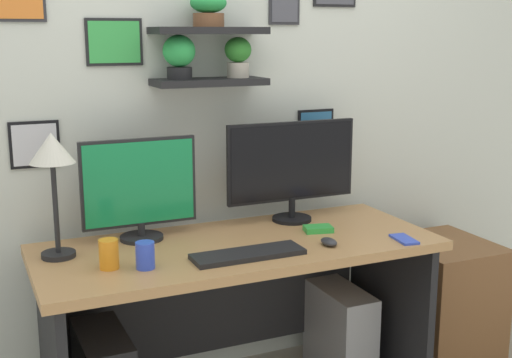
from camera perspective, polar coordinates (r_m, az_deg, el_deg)
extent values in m
cube|color=silver|center=(3.06, -4.74, 7.70)|extent=(4.40, 0.04, 2.70)
cube|color=black|center=(2.95, -3.96, 8.20)|extent=(0.49, 0.20, 0.03)
cube|color=black|center=(2.94, -4.03, 12.44)|extent=(0.49, 0.20, 0.03)
cylinder|color=brown|center=(2.94, -4.04, 13.28)|extent=(0.13, 0.13, 0.06)
ellipsoid|color=green|center=(2.94, -4.06, 14.66)|extent=(0.16, 0.16, 0.08)
cylinder|color=black|center=(2.90, -6.50, 8.89)|extent=(0.11, 0.11, 0.05)
ellipsoid|color=green|center=(2.90, -6.54, 10.73)|extent=(0.14, 0.14, 0.13)
cylinder|color=#B2A899|center=(2.99, -1.53, 9.21)|extent=(0.10, 0.10, 0.07)
ellipsoid|color=#2D7F2B|center=(2.99, -1.54, 10.90)|extent=(0.12, 0.12, 0.11)
cube|color=black|center=(2.91, -18.24, 2.80)|extent=(0.20, 0.02, 0.19)
cube|color=silver|center=(2.90, -18.22, 2.77)|extent=(0.18, 0.00, 0.17)
cube|color=black|center=(3.30, 5.03, 4.37)|extent=(0.19, 0.02, 0.18)
cube|color=teal|center=(3.29, 5.11, 4.35)|extent=(0.17, 0.00, 0.15)
cube|color=#2D2D33|center=(2.87, -19.37, 14.03)|extent=(0.19, 0.02, 0.16)
cube|color=orange|center=(2.86, -19.35, 14.04)|extent=(0.17, 0.00, 0.13)
cube|color=#2D2D33|center=(3.19, 2.38, 14.78)|extent=(0.15, 0.02, 0.21)
cube|color=#4C4C56|center=(3.18, 2.46, 14.78)|extent=(0.13, 0.00, 0.18)
cube|color=black|center=(2.92, -11.94, 11.28)|extent=(0.24, 0.02, 0.20)
cube|color=green|center=(2.92, -11.90, 11.28)|extent=(0.21, 0.00, 0.17)
cube|color=tan|center=(2.78, -1.47, -5.82)|extent=(1.64, 0.68, 0.04)
cube|color=black|center=(3.26, 11.22, -10.27)|extent=(0.04, 0.62, 0.71)
cube|color=black|center=(3.16, -3.56, -10.11)|extent=(1.44, 0.02, 0.50)
cylinder|color=black|center=(2.86, -9.66, -4.90)|extent=(0.18, 0.18, 0.02)
cylinder|color=black|center=(2.85, -9.69, -4.21)|extent=(0.03, 0.03, 0.06)
cube|color=black|center=(2.81, -9.88, -0.28)|extent=(0.48, 0.02, 0.36)
cube|color=#198C4C|center=(2.79, -9.82, -0.33)|extent=(0.46, 0.00, 0.34)
cylinder|color=black|center=(3.09, 3.05, -3.38)|extent=(0.18, 0.18, 0.02)
cylinder|color=black|center=(3.08, 3.06, -2.42)|extent=(0.03, 0.03, 0.09)
cube|color=black|center=(3.04, 3.02, 1.52)|extent=(0.62, 0.02, 0.36)
cube|color=black|center=(3.03, 3.13, 1.48)|extent=(0.60, 0.00, 0.34)
cube|color=black|center=(2.60, -0.68, -6.38)|extent=(0.44, 0.14, 0.02)
ellipsoid|color=#2D2D33|center=(2.75, 6.20, -5.31)|extent=(0.06, 0.09, 0.03)
cylinder|color=black|center=(2.71, -16.38, -6.16)|extent=(0.13, 0.13, 0.02)
cylinder|color=black|center=(2.66, -16.62, -2.39)|extent=(0.02, 0.02, 0.35)
cone|color=silver|center=(2.61, -16.93, 2.53)|extent=(0.17, 0.17, 0.11)
cube|color=blue|center=(2.87, 12.44, -5.00)|extent=(0.09, 0.15, 0.01)
cylinder|color=blue|center=(2.50, -9.37, -6.40)|extent=(0.07, 0.07, 0.10)
cube|color=green|center=(2.93, 5.29, -4.23)|extent=(0.14, 0.11, 0.02)
cylinder|color=orange|center=(2.52, -12.36, -6.23)|extent=(0.07, 0.07, 0.11)
cube|color=brown|center=(3.58, 15.53, -9.60)|extent=(0.44, 0.50, 0.57)
cube|color=#99999E|center=(3.29, 7.12, -12.65)|extent=(0.18, 0.40, 0.42)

